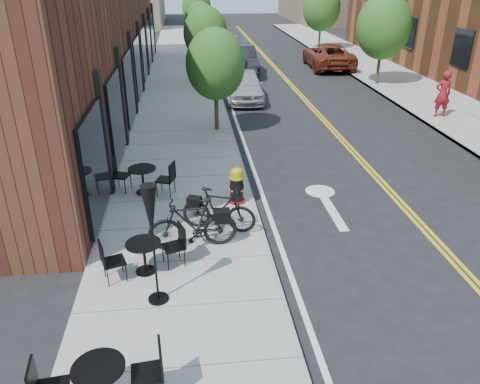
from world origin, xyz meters
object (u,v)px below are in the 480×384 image
bicycle_left (193,224)px  bistro_set_c (143,177)px  parked_car_a (245,86)px  parked_car_b (241,60)px  pedestrian (443,94)px  patio_umbrella (151,221)px  fire_hydrant (237,185)px  bicycle_right (219,210)px  parked_car_far (328,56)px  parked_car_c (226,48)px  bistro_set_a (100,380)px  bistro_set_b (144,253)px

bicycle_left → bistro_set_c: bearing=-159.3°
parked_car_a → parked_car_b: bearing=88.5°
pedestrian → bistro_set_c: bearing=29.6°
bicycle_left → patio_umbrella: patio_umbrella is taller
fire_hydrant → bicycle_left: bicycle_left is taller
bicycle_right → patio_umbrella: patio_umbrella is taller
patio_umbrella → parked_car_far: (9.71, 22.30, -1.09)m
bistro_set_c → parked_car_c: (4.22, 21.92, 0.05)m
bistro_set_a → parked_car_far: bearing=60.7°
parked_car_far → pedestrian: 11.48m
bistro_set_b → bicycle_right: bearing=23.9°
fire_hydrant → parked_car_b: bearing=86.3°
bistro_set_b → parked_car_b: 20.63m
bicycle_right → parked_car_b: parked_car_b is taller
fire_hydrant → bicycle_left: size_ratio=0.52×
parked_car_c → pedestrian: 17.56m
bicycle_left → parked_car_b: 19.62m
parked_car_a → pedestrian: size_ratio=2.19×
patio_umbrella → pedestrian: size_ratio=1.26×
bistro_set_b → bistro_set_a: bearing=-116.2°
bistro_set_a → parked_car_a: size_ratio=0.43×
bicycle_left → parked_car_b: bearing=167.2°
bistro_set_b → parked_car_a: size_ratio=0.41×
bicycle_right → parked_car_b: size_ratio=0.38×
patio_umbrella → parked_car_c: 26.98m
bistro_set_a → parked_car_c: (4.29, 29.02, 0.06)m
bistro_set_a → bicycle_left: bearing=64.8°
bistro_set_c → parked_car_c: 22.32m
fire_hydrant → parked_car_b: size_ratio=0.21×
fire_hydrant → bistro_set_c: fire_hydrant is taller
patio_umbrella → pedestrian: patio_umbrella is taller
pedestrian → parked_car_c: bearing=-61.6°
parked_car_b → bicycle_left: bearing=-99.8°
bicycle_right → bistro_set_c: bearing=59.7°
bicycle_right → bistro_set_c: bicycle_right is taller
bicycle_left → bicycle_right: bicycle_left is taller
fire_hydrant → parked_car_b: parked_car_b is taller
parked_car_c → parked_car_far: bearing=-30.3°
bicycle_left → bistro_set_c: bicycle_left is taller
parked_car_b → parked_car_c: (-0.41, 5.58, -0.14)m
bistro_set_b → pedestrian: (11.61, 9.98, 0.50)m
bicycle_left → bistro_set_b: (-1.02, -0.84, -0.14)m
bicycle_left → parked_car_c: size_ratio=0.44×
parked_car_far → bistro_set_a: bearing=70.1°
bicycle_right → bistro_set_b: bearing=152.7°
bistro_set_a → bistro_set_c: (0.07, 7.10, 0.01)m
bicycle_left → bistro_set_c: 3.28m
bicycle_right → bistro_set_a: 5.22m
fire_hydrant → bicycle_right: bicycle_right is taller
parked_car_a → parked_car_far: parked_car_far is taller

